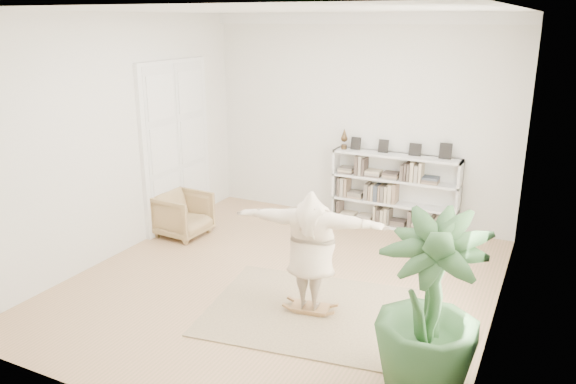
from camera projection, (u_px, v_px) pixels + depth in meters
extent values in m
plane|color=tan|center=(283.00, 282.00, 7.81)|extent=(6.00, 6.00, 0.00)
plane|color=silver|center=(359.00, 120.00, 9.84)|extent=(5.50, 0.00, 5.50)
plane|color=silver|center=(121.00, 231.00, 4.70)|extent=(5.50, 0.00, 5.50)
plane|color=silver|center=(120.00, 137.00, 8.44)|extent=(0.00, 6.00, 6.00)
plane|color=silver|center=(507.00, 182.00, 6.11)|extent=(0.00, 6.00, 6.00)
plane|color=white|center=(282.00, 10.00, 6.74)|extent=(6.00, 6.00, 0.00)
cube|color=white|center=(362.00, 18.00, 9.29)|extent=(5.50, 0.12, 0.18)
cube|color=white|center=(176.00, 146.00, 9.65)|extent=(0.08, 1.78, 2.92)
cube|color=silver|center=(162.00, 151.00, 9.30)|extent=(0.06, 0.78, 2.80)
cube|color=silver|center=(191.00, 142.00, 9.99)|extent=(0.06, 0.78, 2.80)
cube|color=silver|center=(336.00, 183.00, 10.16)|extent=(0.04, 0.35, 1.30)
cube|color=silver|center=(458.00, 200.00, 9.24)|extent=(0.04, 0.35, 1.30)
cube|color=silver|center=(397.00, 189.00, 9.83)|extent=(2.20, 0.04, 1.30)
cube|color=silver|center=(392.00, 225.00, 9.89)|extent=(2.20, 0.35, 0.04)
cube|color=silver|center=(394.00, 203.00, 9.76)|extent=(2.20, 0.35, 0.04)
cube|color=silver|center=(395.00, 180.00, 9.64)|extent=(2.20, 0.35, 0.04)
cube|color=silver|center=(396.00, 156.00, 9.51)|extent=(2.20, 0.35, 0.04)
cube|color=black|center=(356.00, 143.00, 9.83)|extent=(0.18, 0.07, 0.24)
cube|color=black|center=(383.00, 146.00, 9.62)|extent=(0.18, 0.07, 0.24)
cube|color=black|center=(415.00, 149.00, 9.39)|extent=(0.18, 0.07, 0.24)
cube|color=black|center=(446.00, 152.00, 9.18)|extent=(0.18, 0.07, 0.24)
imported|color=tan|center=(183.00, 215.00, 9.39)|extent=(0.85, 0.83, 0.73)
cube|color=tan|center=(310.00, 311.00, 6.99)|extent=(2.77, 2.34, 0.02)
cube|color=olive|center=(310.00, 307.00, 6.98)|extent=(0.49, 0.34, 0.03)
cube|color=olive|center=(310.00, 309.00, 6.99)|extent=(0.31, 0.09, 0.04)
cube|color=olive|center=(310.00, 309.00, 6.99)|extent=(0.31, 0.09, 0.04)
cube|color=olive|center=(310.00, 307.00, 6.98)|extent=(0.18, 0.07, 0.09)
cube|color=olive|center=(310.00, 307.00, 6.98)|extent=(0.18, 0.07, 0.09)
imported|color=beige|center=(311.00, 248.00, 6.74)|extent=(1.90, 0.77, 1.50)
imported|color=#2A4E27|center=(429.00, 306.00, 5.29)|extent=(1.18, 1.18, 1.82)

